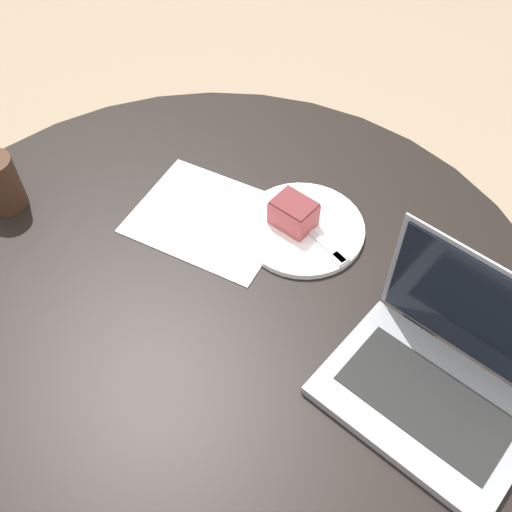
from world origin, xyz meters
TOP-DOWN VIEW (x-y plane):
  - ground_plane at (0.00, 0.00)m, footprint 12.00×12.00m
  - dining_table at (0.00, 0.00)m, footprint 1.23×1.23m
  - paper_document at (0.15, -0.16)m, footprint 0.33×0.29m
  - plate at (-0.00, -0.26)m, footprint 0.23×0.23m
  - cake_slice at (0.02, -0.25)m, footprint 0.08×0.06m
  - fork at (-0.05, -0.25)m, footprint 0.17×0.05m
  - coffee_glass at (0.47, 0.08)m, footprint 0.07×0.07m
  - water_glass at (-0.23, -0.28)m, footprint 0.07×0.07m
  - laptop at (-0.36, -0.15)m, footprint 0.32×0.23m

SIDE VIEW (x-z plane):
  - ground_plane at x=0.00m, z-range 0.00..0.00m
  - dining_table at x=0.00m, z-range 0.24..0.98m
  - paper_document at x=0.15m, z-range 0.74..0.74m
  - plate at x=0.00m, z-range 0.74..0.75m
  - fork at x=-0.05m, z-range 0.75..0.76m
  - cake_slice at x=0.02m, z-range 0.75..0.81m
  - laptop at x=-0.36m, z-range 0.67..0.90m
  - coffee_glass at x=0.47m, z-range 0.74..0.85m
  - water_glass at x=-0.23m, z-range 0.74..0.86m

